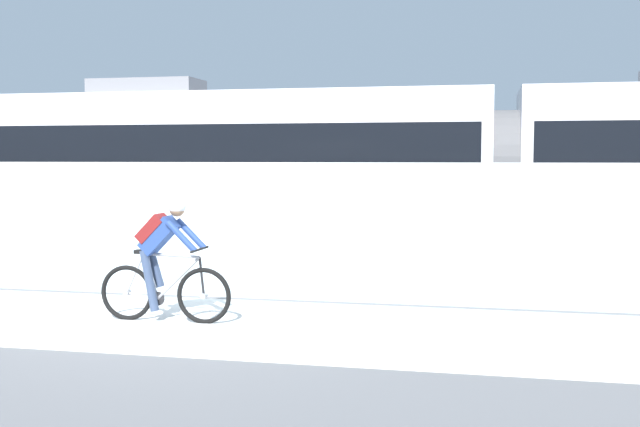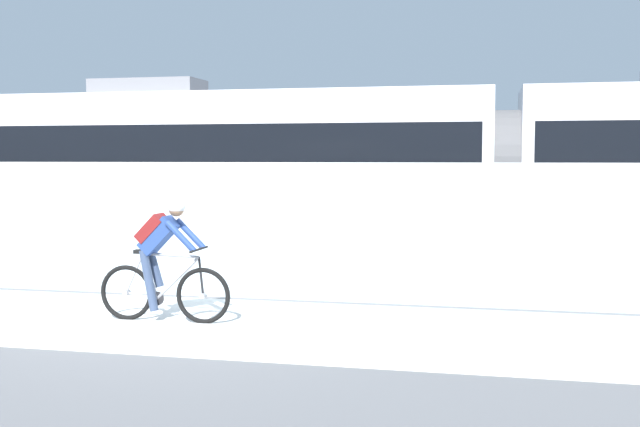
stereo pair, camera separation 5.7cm
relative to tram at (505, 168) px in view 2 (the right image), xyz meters
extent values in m
plane|color=slate|center=(-4.40, -6.85, -1.89)|extent=(200.00, 200.00, 0.00)
cube|color=silver|center=(-4.40, -6.85, -1.89)|extent=(32.00, 3.20, 0.01)
cube|color=silver|center=(-4.40, -5.00, -1.32)|extent=(32.00, 0.05, 1.15)
cube|color=silver|center=(-4.40, -3.20, -0.88)|extent=(32.00, 0.36, 2.02)
cube|color=#595654|center=(-4.40, -0.72, -1.89)|extent=(32.00, 0.08, 0.01)
cube|color=#595654|center=(-4.40, 0.72, -1.89)|extent=(32.00, 0.08, 0.01)
cube|color=silver|center=(-5.74, 0.00, 0.01)|extent=(11.00, 2.50, 3.10)
cube|color=black|center=(-5.74, 0.00, 0.36)|extent=(10.56, 2.54, 1.04)
cube|color=#19599E|center=(-5.74, 0.00, -1.36)|extent=(10.78, 2.53, 0.28)
cube|color=slate|center=(-7.72, 0.00, 1.74)|extent=(2.40, 1.10, 0.36)
cube|color=#232326|center=(-9.26, 0.00, -1.53)|extent=(1.40, 1.88, 0.20)
cylinder|color=black|center=(-9.26, -0.72, -1.59)|extent=(0.60, 0.10, 0.60)
cylinder|color=black|center=(-9.26, 0.72, -1.59)|extent=(0.60, 0.10, 0.60)
cube|color=#232326|center=(-2.22, 0.00, -1.53)|extent=(1.40, 1.88, 0.20)
cylinder|color=black|center=(-2.22, -0.72, -1.59)|extent=(0.60, 0.10, 0.60)
cylinder|color=black|center=(-2.22, 0.72, -1.59)|extent=(0.60, 0.10, 0.60)
cube|color=black|center=(-11.19, 0.00, 0.01)|extent=(0.16, 2.54, 2.94)
cube|color=#232326|center=(2.24, 0.00, -1.53)|extent=(1.40, 1.88, 0.20)
cylinder|color=black|center=(2.24, -0.72, -1.59)|extent=(0.60, 0.10, 0.60)
cylinder|color=black|center=(2.24, 0.72, -1.59)|extent=(0.60, 0.10, 0.60)
cylinder|color=#59595B|center=(0.01, 0.00, 0.01)|extent=(0.60, 2.30, 2.30)
torus|color=black|center=(-3.84, -6.85, -1.53)|extent=(0.72, 0.06, 0.72)
cylinder|color=#99999E|center=(-3.84, -6.85, -1.53)|extent=(0.07, 0.10, 0.07)
torus|color=black|center=(-4.89, -6.85, -1.53)|extent=(0.72, 0.06, 0.72)
cylinder|color=#99999E|center=(-4.89, -6.85, -1.53)|extent=(0.07, 0.10, 0.07)
cylinder|color=#99999E|center=(-4.18, -6.85, -1.32)|extent=(0.60, 0.04, 0.58)
cylinder|color=#99999E|center=(-4.56, -6.85, -1.30)|extent=(0.22, 0.04, 0.59)
cylinder|color=#99999E|center=(-4.27, -6.85, -1.03)|extent=(0.76, 0.04, 0.07)
cylinder|color=#99999E|center=(-4.68, -6.85, -1.56)|extent=(0.43, 0.03, 0.09)
cylinder|color=#99999E|center=(-4.77, -6.85, -1.27)|extent=(0.27, 0.02, 0.53)
cylinder|color=black|center=(-3.87, -6.85, -1.29)|extent=(0.08, 0.03, 0.49)
cube|color=black|center=(-4.65, -6.85, -0.99)|extent=(0.24, 0.10, 0.05)
cylinder|color=black|center=(-3.89, -6.85, -0.94)|extent=(0.03, 0.58, 0.03)
cylinder|color=#262628|center=(-4.47, -6.85, -1.59)|extent=(0.18, 0.02, 0.18)
cube|color=navy|center=(-4.43, -6.85, -0.78)|extent=(0.50, 0.28, 0.51)
cube|color=maroon|center=(-4.52, -6.85, -0.69)|extent=(0.38, 0.30, 0.38)
sphere|color=#997051|center=(-4.19, -6.85, -0.43)|extent=(0.20, 0.20, 0.20)
sphere|color=silver|center=(-4.19, -6.85, -0.40)|extent=(0.23, 0.23, 0.23)
cylinder|color=navy|center=(-4.07, -7.01, -0.77)|extent=(0.41, 0.08, 0.41)
cylinder|color=navy|center=(-4.07, -6.69, -0.77)|extent=(0.41, 0.08, 0.41)
cylinder|color=#384766|center=(-4.54, -6.94, -1.35)|extent=(0.25, 0.11, 0.79)
cylinder|color=#384766|center=(-4.54, -6.76, -1.21)|extent=(0.25, 0.11, 0.52)
camera|label=1|loc=(-0.41, -15.92, 0.22)|focal=43.09mm
camera|label=2|loc=(-0.35, -15.91, 0.22)|focal=43.09mm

